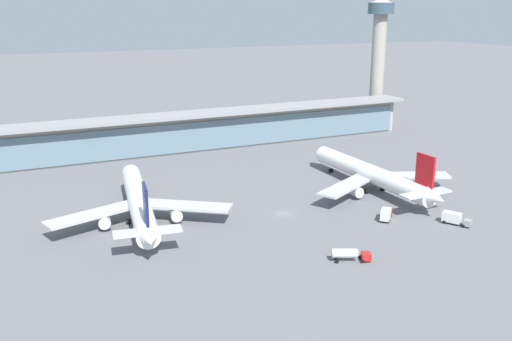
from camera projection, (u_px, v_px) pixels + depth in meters
name	position (u px, v px, depth m)	size (l,w,h in m)	color
ground_plane	(283.00, 214.00, 154.37)	(1200.00, 1200.00, 0.00)	slate
airliner_left_stand	(139.00, 202.00, 147.82)	(47.32, 62.10, 16.56)	white
airliner_centre_stand	(372.00, 174.00, 172.16)	(47.83, 62.15, 16.56)	white
service_truck_near_nose_grey	(455.00, 218.00, 146.30)	(5.67, 7.46, 3.10)	gray
service_truck_under_wing_red	(386.00, 214.00, 149.51)	(6.84, 6.74, 3.10)	#B21E1E
service_truck_mid_apron_red	(349.00, 254.00, 125.20)	(8.76, 5.61, 2.95)	#B21E1E
terminal_building	(191.00, 131.00, 219.81)	(192.43, 12.80, 15.20)	#9E998E
control_tower	(379.00, 50.00, 263.79)	(12.00, 12.00, 63.45)	#9E998E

